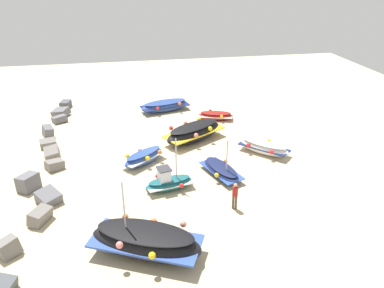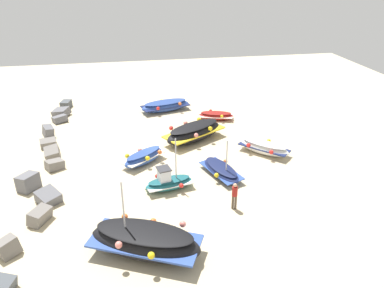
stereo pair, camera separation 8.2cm
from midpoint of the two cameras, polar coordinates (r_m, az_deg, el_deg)
name	(u,v)px [view 1 (the left image)]	position (r m, az deg, el deg)	size (l,w,h in m)	color
ground_plane	(162,153)	(28.48, -4.53, -1.31)	(59.82, 59.82, 0.00)	beige
fishing_boat_0	(165,106)	(36.48, -4.07, 5.68)	(2.79, 4.93, 1.04)	#2D4C9E
fishing_boat_1	(144,157)	(26.92, -7.24, -1.94)	(3.06, 3.36, 0.95)	#2D4C9E
fishing_boat_2	(221,170)	(25.34, 4.25, -3.91)	(3.86, 2.44, 2.81)	navy
fishing_boat_3	(216,115)	(34.48, 3.48, 4.24)	(2.11, 3.31, 0.74)	maroon
fishing_boat_4	(194,132)	(30.06, 0.23, 1.78)	(4.25, 5.42, 1.35)	black
fishing_boat_5	(146,241)	(18.92, -7.01, -14.08)	(4.26, 5.84, 3.89)	black
fishing_boat_6	(264,147)	(28.62, 10.54, -0.48)	(3.65, 3.62, 0.91)	white
fishing_boat_7	(169,182)	(23.82, -3.56, -5.67)	(1.90, 3.21, 3.38)	#1E6670
person_walking	(235,194)	(21.85, 6.28, -7.41)	(0.32, 0.32, 1.66)	brown
breakwater_rocks	(46,160)	(28.41, -20.86, -2.28)	(24.60, 3.00, 1.24)	#4C5156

